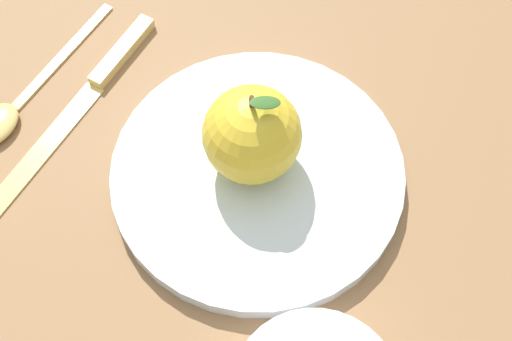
{
  "coord_description": "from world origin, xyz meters",
  "views": [
    {
      "loc": [
        0.11,
        -0.26,
        0.5
      ],
      "look_at": [
        0.03,
        -0.0,
        0.02
      ],
      "focal_mm": 48.8,
      "sensor_mm": 36.0,
      "label": 1
    }
  ],
  "objects_px": {
    "apple": "(252,135)",
    "spoon": "(12,107)",
    "dinner_plate": "(256,177)",
    "knife": "(89,92)"
  },
  "relations": [
    {
      "from": "dinner_plate",
      "to": "knife",
      "type": "bearing_deg",
      "value": 166.19
    },
    {
      "from": "dinner_plate",
      "to": "apple",
      "type": "bearing_deg",
      "value": 120.86
    },
    {
      "from": "dinner_plate",
      "to": "knife",
      "type": "height_order",
      "value": "dinner_plate"
    },
    {
      "from": "apple",
      "to": "spoon",
      "type": "bearing_deg",
      "value": -178.44
    },
    {
      "from": "apple",
      "to": "knife",
      "type": "bearing_deg",
      "value": 169.41
    },
    {
      "from": "apple",
      "to": "spoon",
      "type": "relative_size",
      "value": 0.49
    },
    {
      "from": "dinner_plate",
      "to": "apple",
      "type": "relative_size",
      "value": 2.62
    },
    {
      "from": "apple",
      "to": "knife",
      "type": "height_order",
      "value": "apple"
    },
    {
      "from": "apple",
      "to": "knife",
      "type": "distance_m",
      "value": 0.17
    },
    {
      "from": "dinner_plate",
      "to": "spoon",
      "type": "height_order",
      "value": "dinner_plate"
    }
  ]
}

